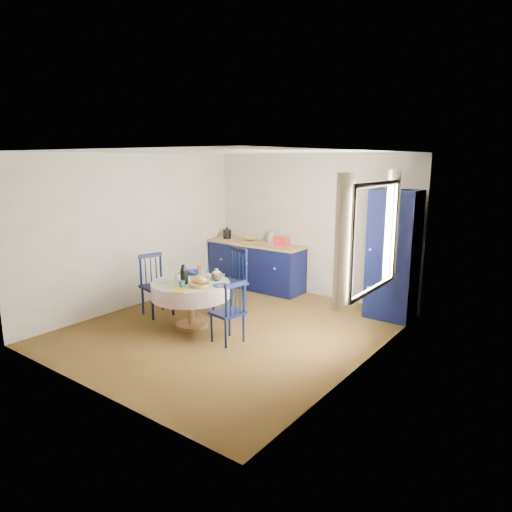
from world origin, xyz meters
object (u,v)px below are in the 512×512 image
at_px(chair_far, 231,281).
at_px(mug_b, 182,284).
at_px(pantry_cabinet, 393,255).
at_px(kitchen_counter, 256,264).
at_px(chair_left, 156,284).
at_px(mug_c, 217,277).
at_px(cobalt_bowl, 193,273).
at_px(mug_d, 202,273).
at_px(chair_right, 229,312).
at_px(mug_a, 179,277).
at_px(dining_table, 191,290).

bearing_deg(chair_far, mug_b, -73.32).
bearing_deg(pantry_cabinet, kitchen_counter, 177.61).
bearing_deg(chair_far, chair_left, -124.22).
xyz_separation_m(kitchen_counter, mug_b, (0.57, -2.48, 0.27)).
relative_size(mug_c, cobalt_bowl, 0.55).
xyz_separation_m(mug_b, mug_d, (-0.20, 0.61, 0.00)).
height_order(chair_left, mug_d, chair_left).
relative_size(chair_right, mug_a, 7.88).
bearing_deg(chair_left, kitchen_counter, 4.43).
bearing_deg(kitchen_counter, mug_c, -69.02).
bearing_deg(chair_left, mug_b, -95.64).
relative_size(chair_left, mug_a, 8.78).
bearing_deg(kitchen_counter, cobalt_bowl, -83.58).
bearing_deg(chair_right, mug_c, -115.37).
distance_m(kitchen_counter, dining_table, 2.28).
relative_size(dining_table, mug_d, 11.90).
bearing_deg(chair_left, mug_d, -54.60).
relative_size(mug_b, cobalt_bowl, 0.37).
xyz_separation_m(kitchen_counter, pantry_cabinet, (2.66, -0.11, 0.53)).
distance_m(mug_c, cobalt_bowl, 0.54).
xyz_separation_m(mug_a, mug_d, (0.10, 0.38, 0.00)).
relative_size(dining_table, mug_b, 12.57).
height_order(pantry_cabinet, mug_a, pantry_cabinet).
bearing_deg(dining_table, mug_a, -172.94).
height_order(pantry_cabinet, mug_b, pantry_cabinet).
bearing_deg(chair_far, mug_d, -94.77).
distance_m(kitchen_counter, pantry_cabinet, 2.72).
height_order(chair_far, chair_right, chair_far).
bearing_deg(mug_c, mug_a, -147.42).
distance_m(chair_far, mug_d, 0.55).
distance_m(chair_left, mug_c, 1.14).
bearing_deg(mug_b, chair_left, 160.66).
bearing_deg(chair_right, mug_a, -85.59).
xyz_separation_m(pantry_cabinet, dining_table, (-2.17, -2.12, -0.42)).
height_order(chair_left, mug_c, chair_left).
bearing_deg(chair_right, chair_far, -131.67).
relative_size(chair_left, mug_c, 6.98).
bearing_deg(mug_c, pantry_cabinet, 43.78).
height_order(mug_a, mug_c, mug_c).
bearing_deg(mug_d, mug_a, -104.66).
xyz_separation_m(kitchen_counter, mug_c, (0.74, -1.95, 0.28)).
distance_m(kitchen_counter, chair_right, 2.69).
relative_size(kitchen_counter, mug_b, 21.43).
xyz_separation_m(chair_far, chair_right, (0.77, -0.96, -0.09)).
height_order(pantry_cabinet, dining_table, pantry_cabinet).
height_order(dining_table, mug_a, dining_table).
height_order(mug_a, mug_b, mug_a).
height_order(chair_far, mug_d, chair_far).
bearing_deg(kitchen_counter, chair_left, -99.08).
bearing_deg(mug_a, mug_d, 75.34).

